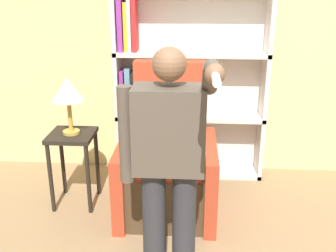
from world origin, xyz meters
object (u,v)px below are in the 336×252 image
object	(u,v)px
armchair	(168,167)
side_table	(73,149)
bookcase	(175,88)
table_lamp	(68,91)
person_standing	(169,159)

from	to	relation	value
armchair	side_table	distance (m)	0.84
bookcase	side_table	distance (m)	1.16
armchair	side_table	size ratio (longest dim) A/B	1.87
armchair	table_lamp	bearing A→B (deg)	178.66
person_standing	side_table	distance (m)	1.34
bookcase	side_table	world-z (taller)	bookcase
bookcase	person_standing	xyz separation A→B (m)	(0.03, -1.62, -0.02)
bookcase	armchair	world-z (taller)	bookcase
bookcase	side_table	size ratio (longest dim) A/B	2.80
armchair	person_standing	bearing A→B (deg)	-85.91
bookcase	table_lamp	xyz separation A→B (m)	(-0.86, -0.68, 0.13)
bookcase	armchair	xyz separation A→B (m)	(-0.03, -0.70, -0.52)
person_standing	table_lamp	distance (m)	1.30
person_standing	side_table	bearing A→B (deg)	133.58
bookcase	armchair	distance (m)	0.87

